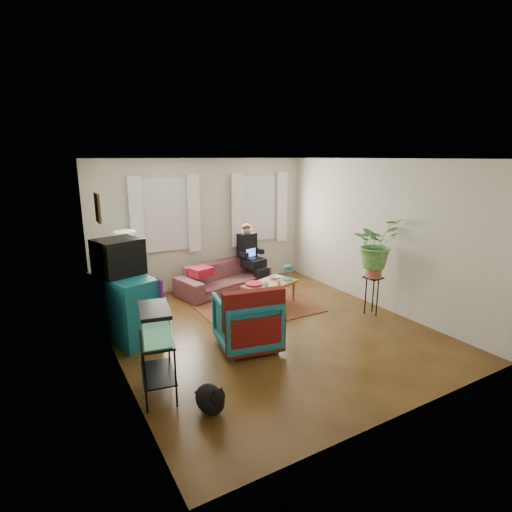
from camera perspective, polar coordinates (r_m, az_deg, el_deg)
floor at (r=6.35m, az=1.82°, el=-10.45°), size 4.50×5.00×0.01m
ceiling at (r=5.78m, az=2.03°, el=13.73°), size 4.50×5.00×0.01m
wall_back at (r=8.12m, az=-7.40°, el=4.49°), size 4.50×0.01×2.60m
wall_front at (r=4.10m, az=20.66°, el=-5.82°), size 4.50×0.01×2.60m
wall_left at (r=5.15m, az=-19.92°, el=-1.79°), size 0.01×5.00×2.60m
wall_right at (r=7.34m, az=17.07°, el=2.97°), size 0.01×5.00×2.60m
window_left at (r=7.80m, az=-12.86°, el=5.72°), size 1.08×0.04×1.38m
window_right at (r=8.62m, az=0.35°, el=6.83°), size 1.08×0.04×1.38m
curtains_left at (r=7.72m, az=-12.68°, el=5.65°), size 1.36×0.06×1.50m
curtains_right at (r=8.55m, az=0.62°, el=6.77°), size 1.36×0.06×1.50m
picture_frame at (r=5.86m, az=-21.62°, el=6.39°), size 0.04×0.32×0.40m
area_rug at (r=7.23m, az=0.01°, el=-7.22°), size 2.02×1.62×0.01m
sofa at (r=8.01m, az=-4.56°, el=-2.33°), size 2.07×1.20×0.76m
seated_person at (r=8.40m, az=-0.86°, el=-0.11°), size 0.61×0.70×1.16m
side_table at (r=7.47m, az=-17.67°, el=-4.31°), size 0.53×0.53×0.73m
table_lamp at (r=7.30m, az=-18.06°, el=0.74°), size 0.40×0.40×0.67m
dresser at (r=6.17m, az=-18.22°, el=-7.03°), size 0.84×1.19×0.97m
crt_tv at (r=6.06m, az=-19.08°, el=-0.10°), size 0.73×0.69×0.52m
aquarium_stand at (r=4.73m, az=-13.82°, el=-15.22°), size 0.46×0.68×0.70m
aquarium at (r=4.50m, az=-14.21°, el=-9.27°), size 0.41×0.62×0.37m
black_cat at (r=4.46m, az=-6.61°, el=-19.31°), size 0.30×0.45×0.37m
armchair at (r=5.66m, az=-1.31°, el=-8.98°), size 0.94×0.90×0.84m
serape_throw at (r=5.31m, az=-0.24°, el=-8.54°), size 0.86×0.34×0.69m
coffee_table at (r=7.27m, az=1.99°, el=-5.42°), size 1.13×0.85×0.42m
cup_a at (r=6.97m, az=1.39°, el=-4.09°), size 0.14×0.14×0.09m
cup_b at (r=7.13m, az=3.27°, el=-3.71°), size 0.12×0.12×0.09m
bowl at (r=7.46m, az=2.81°, el=-3.04°), size 0.25×0.25×0.05m
snack_tray at (r=7.09m, az=-0.27°, el=-4.00°), size 0.40×0.40×0.04m
birdcage at (r=7.35m, az=4.57°, el=-2.35°), size 0.21×0.21×0.29m
plant_stand at (r=7.10m, az=16.24°, el=-5.46°), size 0.30×0.30×0.66m
potted_plant at (r=6.89m, az=16.68°, el=0.71°), size 0.80×0.71×0.83m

